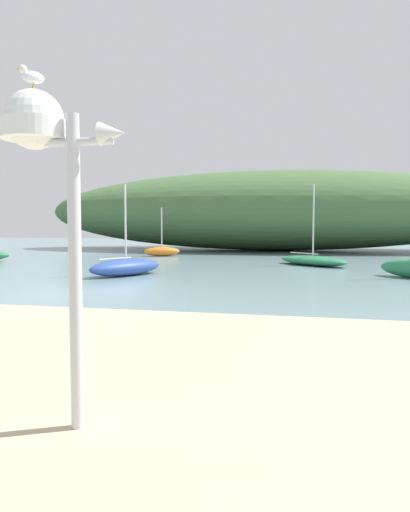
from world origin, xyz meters
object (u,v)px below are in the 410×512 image
object	(u,v)px
sailboat_far_left	(126,267)
sailboat_centre_water	(162,251)
seagull_on_radar	(31,76)
sailboat_near_shore	(313,260)
mast_structure	(44,146)

from	to	relation	value
sailboat_far_left	sailboat_centre_water	world-z (taller)	sailboat_far_left
seagull_on_radar	sailboat_far_left	world-z (taller)	sailboat_far_left
sailboat_centre_water	sailboat_near_shore	xyz separation A→B (m)	(10.01, -5.41, -0.07)
sailboat_centre_water	sailboat_far_left	bearing A→B (deg)	-79.19
sailboat_far_left	sailboat_near_shore	distance (m)	10.26
sailboat_far_left	sailboat_near_shore	size ratio (longest dim) A/B	0.89
mast_structure	sailboat_centre_water	bearing A→B (deg)	105.47
seagull_on_radar	sailboat_near_shore	bearing A→B (deg)	82.31
mast_structure	sailboat_near_shore	world-z (taller)	sailboat_near_shore
seagull_on_radar	sailboat_near_shore	size ratio (longest dim) A/B	0.05
mast_structure	sailboat_centre_water	xyz separation A→B (m)	(-7.28, 26.32, -2.44)
mast_structure	sailboat_far_left	bearing A→B (deg)	109.34
sailboat_centre_water	seagull_on_radar	bearing A→B (deg)	-74.74
sailboat_far_left	mast_structure	bearing A→B (deg)	-70.66
sailboat_near_shore	sailboat_far_left	bearing A→B (deg)	-138.46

